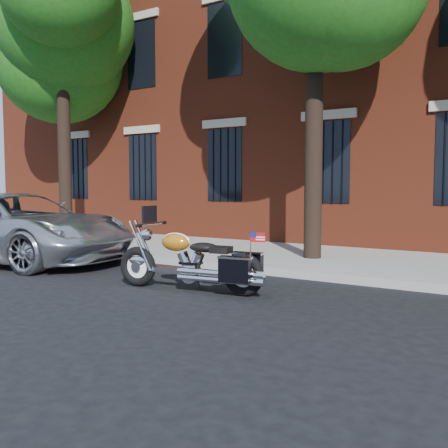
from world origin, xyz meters
The scene contains 7 objects.
ground centered at (0.00, 0.00, 0.00)m, with size 120.00×120.00×0.00m, color black.
curb centered at (0.00, 1.38, 0.07)m, with size 40.00×0.16×0.15m, color gray.
sidewalk centered at (0.00, 3.26, 0.07)m, with size 40.00×3.60×0.15m, color gray.
building centered at (0.00, 10.06, 6.00)m, with size 26.00×10.08×12.00m.
tree_left centered at (-7.08, 2.96, 6.18)m, with size 4.12×3.92×8.54m.
motorcycle centered at (0.01, -0.54, 0.44)m, with size 2.61×0.96×1.31m.
car_silver centered at (-5.05, -0.07, 0.74)m, with size 2.45×5.32×1.48m, color #B0B4BA.
Camera 1 is at (4.42, -6.69, 1.62)m, focal length 40.00 mm.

